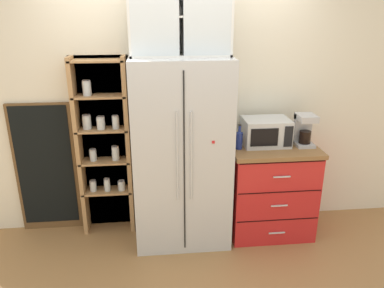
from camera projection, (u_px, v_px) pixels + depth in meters
ground_plane at (183, 237)px, 3.81m from camera, size 10.79×10.79×0.00m
wall_back_cream at (178, 105)px, 3.74m from camera, size 5.08×0.10×2.55m
refrigerator at (181, 153)px, 3.53m from camera, size 0.89×0.65×1.80m
pantry_shelf_column at (104, 144)px, 3.70m from camera, size 0.56×0.24×1.78m
counter_cabinet at (270, 189)px, 3.79m from camera, size 0.85×0.62×0.93m
microwave at (266, 132)px, 3.62m from camera, size 0.44×0.33×0.26m
coffee_maker at (304, 129)px, 3.61m from camera, size 0.17×0.20×0.31m
mug_charcoal at (274, 142)px, 3.60m from camera, size 0.11×0.07×0.09m
bottle_cobalt at (239, 138)px, 3.52m from camera, size 0.07×0.07×0.24m
upper_cabinet at (180, 16)px, 3.16m from camera, size 0.86×0.32×0.65m
chalkboard_menu at (46, 168)px, 3.75m from camera, size 0.60×0.04×1.35m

